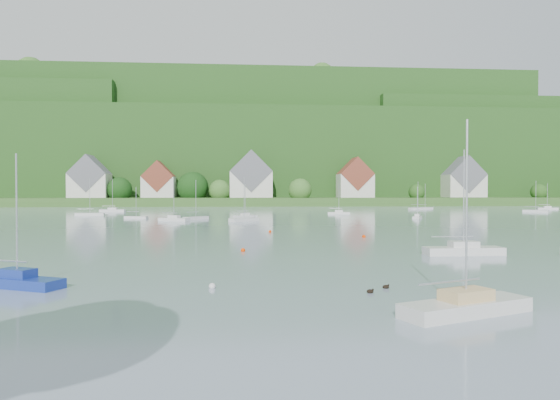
% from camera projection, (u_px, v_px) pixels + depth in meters
% --- Properties ---
extents(far_shore_strip, '(600.00, 60.00, 3.00)m').
position_uv_depth(far_shore_strip, '(238.00, 201.00, 206.27)').
color(far_shore_strip, '#315720').
rests_on(far_shore_strip, ground).
extents(forested_ridge, '(620.00, 181.22, 69.89)m').
position_uv_depth(forested_ridge, '(240.00, 159.00, 274.28)').
color(forested_ridge, '#1D3F14').
rests_on(forested_ridge, ground).
extents(village_building_0, '(14.00, 10.40, 16.00)m').
position_uv_depth(village_building_0, '(90.00, 180.00, 188.97)').
color(village_building_0, silver).
rests_on(village_building_0, far_shore_strip).
extents(village_building_1, '(12.00, 9.36, 14.00)m').
position_uv_depth(village_building_1, '(159.00, 182.00, 192.89)').
color(village_building_1, silver).
rests_on(village_building_1, far_shore_strip).
extents(village_building_2, '(16.00, 11.44, 18.00)m').
position_uv_depth(village_building_2, '(251.00, 179.00, 194.53)').
color(village_building_2, silver).
rests_on(village_building_2, far_shore_strip).
extents(village_building_3, '(13.00, 10.40, 15.50)m').
position_uv_depth(village_building_3, '(355.00, 181.00, 195.60)').
color(village_building_3, silver).
rests_on(village_building_3, far_shore_strip).
extents(village_building_4, '(15.00, 10.40, 16.50)m').
position_uv_depth(village_building_4, '(464.00, 181.00, 203.02)').
color(village_building_4, silver).
rests_on(village_building_4, far_shore_strip).
extents(near_sailboat_1, '(5.75, 3.74, 7.56)m').
position_uv_depth(near_sailboat_1, '(17.00, 280.00, 28.70)').
color(near_sailboat_1, navy).
rests_on(near_sailboat_1, ground).
extents(near_sailboat_2, '(6.55, 4.01, 8.57)m').
position_uv_depth(near_sailboat_2, '(466.00, 305.00, 22.30)').
color(near_sailboat_2, silver).
rests_on(near_sailboat_2, ground).
extents(near_sailboat_3, '(6.66, 1.91, 8.97)m').
position_uv_depth(near_sailboat_3, '(463.00, 249.00, 43.32)').
color(near_sailboat_3, silver).
rests_on(near_sailboat_3, ground).
extents(mooring_buoy_0, '(0.40, 0.40, 0.40)m').
position_uv_depth(mooring_buoy_0, '(243.00, 252.00, 45.64)').
color(mooring_buoy_0, '#F03B00').
rests_on(mooring_buoy_0, ground).
extents(mooring_buoy_1, '(0.39, 0.39, 0.39)m').
position_uv_depth(mooring_buoy_1, '(212.00, 288.00, 28.39)').
color(mooring_buoy_1, silver).
rests_on(mooring_buoy_1, ground).
extents(mooring_buoy_2, '(0.42, 0.42, 0.42)m').
position_uv_depth(mooring_buoy_2, '(364.00, 238.00, 59.38)').
color(mooring_buoy_2, '#F03B00').
rests_on(mooring_buoy_2, ground).
extents(mooring_buoy_3, '(0.39, 0.39, 0.39)m').
position_uv_depth(mooring_buoy_3, '(270.00, 232.00, 66.75)').
color(mooring_buoy_3, '#F03B00').
rests_on(mooring_buoy_3, ground).
extents(duck_pair, '(1.59, 1.44, 0.27)m').
position_uv_depth(duck_pair, '(378.00, 289.00, 27.69)').
color(duck_pair, black).
rests_on(duck_pair, ground).
extents(far_sailboat_cluster, '(190.41, 65.88, 8.71)m').
position_uv_depth(far_sailboat_cluster, '(209.00, 212.00, 123.22)').
color(far_sailboat_cluster, silver).
rests_on(far_sailboat_cluster, ground).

